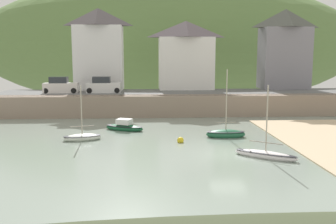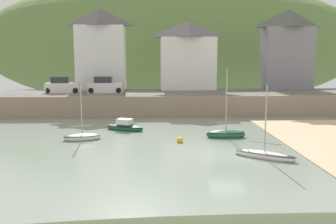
{
  "view_description": "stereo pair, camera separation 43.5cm",
  "coord_description": "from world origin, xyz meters",
  "px_view_note": "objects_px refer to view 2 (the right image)",
  "views": [
    {
      "loc": [
        -5.76,
        -26.1,
        6.91
      ],
      "look_at": [
        -3.96,
        6.53,
        2.04
      ],
      "focal_mm": 40.76,
      "sensor_mm": 36.0,
      "label": 1
    },
    {
      "loc": [
        -5.33,
        -26.12,
        6.91
      ],
      "look_at": [
        -3.96,
        6.53,
        2.04
      ],
      "focal_mm": 40.76,
      "sensor_mm": 36.0,
      "label": 2
    }
  ],
  "objects_px": {
    "sailboat_nearest_shore": "(125,127)",
    "sailboat_tall_mast": "(226,134)",
    "waterfront_building_centre": "(188,55)",
    "waterfront_building_left": "(101,48)",
    "sailboat_white_hull": "(264,155)",
    "mooring_buoy": "(180,140)",
    "dinghy_open_wooden": "(82,137)",
    "parked_car_by_wall": "(105,86)",
    "waterfront_building_right": "(287,48)",
    "parked_car_near_slipway": "(62,86)"
  },
  "relations": [
    {
      "from": "waterfront_building_left",
      "to": "sailboat_tall_mast",
      "type": "distance_m",
      "value": 24.79
    },
    {
      "from": "waterfront_building_left",
      "to": "waterfront_building_right",
      "type": "distance_m",
      "value": 24.94
    },
    {
      "from": "waterfront_building_left",
      "to": "parked_car_by_wall",
      "type": "relative_size",
      "value": 2.58
    },
    {
      "from": "sailboat_white_hull",
      "to": "mooring_buoy",
      "type": "relative_size",
      "value": 9.57
    },
    {
      "from": "sailboat_white_hull",
      "to": "dinghy_open_wooden",
      "type": "bearing_deg",
      "value": -169.61
    },
    {
      "from": "parked_car_by_wall",
      "to": "sailboat_white_hull",
      "type": "bearing_deg",
      "value": -58.95
    },
    {
      "from": "waterfront_building_centre",
      "to": "dinghy_open_wooden",
      "type": "relative_size",
      "value": 1.94
    },
    {
      "from": "waterfront_building_left",
      "to": "dinghy_open_wooden",
      "type": "bearing_deg",
      "value": -87.33
    },
    {
      "from": "waterfront_building_right",
      "to": "mooring_buoy",
      "type": "bearing_deg",
      "value": -126.6
    },
    {
      "from": "sailboat_white_hull",
      "to": "mooring_buoy",
      "type": "xyz_separation_m",
      "value": [
        -5.38,
        4.97,
        -0.07
      ]
    },
    {
      "from": "sailboat_tall_mast",
      "to": "sailboat_nearest_shore",
      "type": "bearing_deg",
      "value": 159.79
    },
    {
      "from": "waterfront_building_centre",
      "to": "parked_car_by_wall",
      "type": "bearing_deg",
      "value": -156.9
    },
    {
      "from": "dinghy_open_wooden",
      "to": "sailboat_tall_mast",
      "type": "relative_size",
      "value": 0.78
    },
    {
      "from": "sailboat_nearest_shore",
      "to": "waterfront_building_left",
      "type": "bearing_deg",
      "value": 130.05
    },
    {
      "from": "mooring_buoy",
      "to": "waterfront_building_left",
      "type": "bearing_deg",
      "value": 112.56
    },
    {
      "from": "sailboat_nearest_shore",
      "to": "parked_car_by_wall",
      "type": "xyz_separation_m",
      "value": [
        -3.18,
        11.68,
        2.91
      ]
    },
    {
      "from": "waterfront_building_left",
      "to": "mooring_buoy",
      "type": "distance_m",
      "value": 24.53
    },
    {
      "from": "waterfront_building_right",
      "to": "sailboat_white_hull",
      "type": "xyz_separation_m",
      "value": [
        -10.62,
        -26.5,
        -7.59
      ]
    },
    {
      "from": "sailboat_nearest_shore",
      "to": "sailboat_tall_mast",
      "type": "height_order",
      "value": "sailboat_tall_mast"
    },
    {
      "from": "waterfront_building_centre",
      "to": "sailboat_nearest_shore",
      "type": "height_order",
      "value": "waterfront_building_centre"
    },
    {
      "from": "waterfront_building_left",
      "to": "waterfront_building_centre",
      "type": "xyz_separation_m",
      "value": [
        11.53,
        -0.0,
        -0.8
      ]
    },
    {
      "from": "waterfront_building_right",
      "to": "mooring_buoy",
      "type": "distance_m",
      "value": 27.89
    },
    {
      "from": "waterfront_building_right",
      "to": "parked_car_by_wall",
      "type": "relative_size",
      "value": 2.59
    },
    {
      "from": "sailboat_tall_mast",
      "to": "mooring_buoy",
      "type": "height_order",
      "value": "sailboat_tall_mast"
    },
    {
      "from": "waterfront_building_left",
      "to": "sailboat_nearest_shore",
      "type": "relative_size",
      "value": 2.63
    },
    {
      "from": "waterfront_building_right",
      "to": "waterfront_building_left",
      "type": "bearing_deg",
      "value": 180.0
    },
    {
      "from": "waterfront_building_left",
      "to": "waterfront_building_centre",
      "type": "relative_size",
      "value": 1.17
    },
    {
      "from": "parked_car_near_slipway",
      "to": "waterfront_building_centre",
      "type": "bearing_deg",
      "value": 14.1
    },
    {
      "from": "waterfront_building_right",
      "to": "dinghy_open_wooden",
      "type": "relative_size",
      "value": 2.29
    },
    {
      "from": "waterfront_building_right",
      "to": "parked_car_near_slipway",
      "type": "height_order",
      "value": "waterfront_building_right"
    },
    {
      "from": "dinghy_open_wooden",
      "to": "sailboat_white_hull",
      "type": "height_order",
      "value": "sailboat_white_hull"
    },
    {
      "from": "sailboat_nearest_shore",
      "to": "sailboat_tall_mast",
      "type": "distance_m",
      "value": 9.52
    },
    {
      "from": "waterfront_building_centre",
      "to": "parked_car_by_wall",
      "type": "relative_size",
      "value": 2.19
    },
    {
      "from": "sailboat_white_hull",
      "to": "parked_car_near_slipway",
      "type": "xyz_separation_m",
      "value": [
        -18.5,
        22.0,
        2.97
      ]
    },
    {
      "from": "waterfront_building_right",
      "to": "sailboat_white_hull",
      "type": "height_order",
      "value": "waterfront_building_right"
    },
    {
      "from": "waterfront_building_right",
      "to": "sailboat_tall_mast",
      "type": "relative_size",
      "value": 1.79
    },
    {
      "from": "sailboat_white_hull",
      "to": "waterfront_building_centre",
      "type": "bearing_deg",
      "value": 131.45
    },
    {
      "from": "waterfront_building_centre",
      "to": "sailboat_white_hull",
      "type": "distance_m",
      "value": 27.5
    },
    {
      "from": "sailboat_white_hull",
      "to": "parked_car_by_wall",
      "type": "height_order",
      "value": "sailboat_white_hull"
    },
    {
      "from": "sailboat_tall_mast",
      "to": "parked_car_near_slipway",
      "type": "xyz_separation_m",
      "value": [
        -17.16,
        15.24,
        2.91
      ]
    },
    {
      "from": "waterfront_building_left",
      "to": "dinghy_open_wooden",
      "type": "relative_size",
      "value": 2.28
    },
    {
      "from": "waterfront_building_centre",
      "to": "dinghy_open_wooden",
      "type": "xyz_separation_m",
      "value": [
        -10.58,
        -20.25,
        -6.76
      ]
    },
    {
      "from": "sailboat_tall_mast",
      "to": "parked_car_by_wall",
      "type": "xyz_separation_m",
      "value": [
        -12.0,
        15.24,
        2.91
      ]
    },
    {
      "from": "waterfront_building_centre",
      "to": "sailboat_nearest_shore",
      "type": "distance_m",
      "value": 19.0
    },
    {
      "from": "sailboat_white_hull",
      "to": "waterfront_building_left",
      "type": "bearing_deg",
      "value": 153.82
    },
    {
      "from": "sailboat_nearest_shore",
      "to": "sailboat_white_hull",
      "type": "bearing_deg",
      "value": -19.81
    },
    {
      "from": "waterfront_building_centre",
      "to": "parked_car_by_wall",
      "type": "xyz_separation_m",
      "value": [
        -10.55,
        -4.5,
        -3.79
      ]
    },
    {
      "from": "waterfront_building_right",
      "to": "sailboat_white_hull",
      "type": "distance_m",
      "value": 29.54
    },
    {
      "from": "waterfront_building_left",
      "to": "sailboat_nearest_shore",
      "type": "bearing_deg",
      "value": -75.59
    },
    {
      "from": "waterfront_building_centre",
      "to": "mooring_buoy",
      "type": "height_order",
      "value": "waterfront_building_centre"
    }
  ]
}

